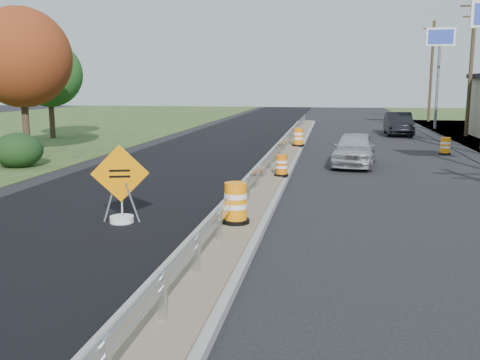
% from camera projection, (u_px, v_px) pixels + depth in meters
% --- Properties ---
extents(ground, '(140.00, 140.00, 0.00)m').
position_uv_depth(ground, '(248.00, 209.00, 15.54)').
color(ground, black).
rests_on(ground, ground).
extents(milled_overlay, '(7.20, 120.00, 0.01)m').
position_uv_depth(milled_overlay, '(190.00, 158.00, 25.97)').
color(milled_overlay, black).
rests_on(milled_overlay, ground).
extents(median, '(1.60, 55.00, 0.23)m').
position_uv_depth(median, '(276.00, 165.00, 23.28)').
color(median, gray).
rests_on(median, ground).
extents(guardrail, '(0.10, 46.15, 0.72)m').
position_uv_depth(guardrail, '(279.00, 148.00, 24.14)').
color(guardrail, silver).
rests_on(guardrail, median).
extents(pylon_sign_north, '(2.20, 0.30, 7.90)m').
position_uv_depth(pylon_sign_north, '(440.00, 46.00, 41.75)').
color(pylon_sign_north, slate).
rests_on(pylon_sign_north, ground).
extents(utility_pole_nmid, '(1.90, 0.26, 9.40)m').
position_uv_depth(utility_pole_nmid, '(471.00, 64.00, 36.04)').
color(utility_pole_nmid, '#473523').
rests_on(utility_pole_nmid, ground).
extents(utility_pole_north, '(1.90, 0.26, 9.40)m').
position_uv_depth(utility_pole_north, '(431.00, 69.00, 50.59)').
color(utility_pole_north, '#473523').
rests_on(utility_pole_north, ground).
extents(hedge_north, '(2.09, 2.09, 1.52)m').
position_uv_depth(hedge_north, '(18.00, 150.00, 23.06)').
color(hedge_north, black).
rests_on(hedge_north, ground).
extents(tree_near_red, '(4.95, 4.95, 7.35)m').
position_uv_depth(tree_near_red, '(21.00, 58.00, 26.54)').
color(tree_near_red, '#473523').
rests_on(tree_near_red, ground).
extents(tree_near_back, '(4.29, 4.29, 6.37)m').
position_uv_depth(tree_near_back, '(49.00, 74.00, 34.92)').
color(tree_near_back, '#473523').
rests_on(tree_near_back, ground).
extents(caution_sign, '(1.44, 0.62, 2.05)m').
position_uv_depth(caution_sign, '(121.00, 203.00, 13.86)').
color(caution_sign, white).
rests_on(caution_sign, ground).
extents(barrel_median_near, '(0.68, 0.68, 1.00)m').
position_uv_depth(barrel_median_near, '(236.00, 204.00, 12.97)').
color(barrel_median_near, black).
rests_on(barrel_median_near, median).
extents(barrel_median_mid, '(0.53, 0.53, 0.78)m').
position_uv_depth(barrel_median_mid, '(282.00, 166.00, 19.70)').
color(barrel_median_mid, black).
rests_on(barrel_median_mid, median).
extents(barrel_median_far, '(0.67, 0.67, 0.98)m').
position_uv_depth(barrel_median_far, '(298.00, 137.00, 29.21)').
color(barrel_median_far, black).
rests_on(barrel_median_far, median).
extents(barrel_shoulder_near, '(0.59, 0.59, 0.87)m').
position_uv_depth(barrel_shoulder_near, '(445.00, 146.00, 27.48)').
color(barrel_shoulder_near, black).
rests_on(barrel_shoulder_near, ground).
extents(car_silver, '(2.25, 4.55, 1.49)m').
position_uv_depth(car_silver, '(355.00, 149.00, 23.58)').
color(car_silver, silver).
rests_on(car_silver, ground).
extents(car_dark_mid, '(1.74, 4.90, 1.61)m').
position_uv_depth(car_dark_mid, '(398.00, 124.00, 37.87)').
color(car_dark_mid, black).
rests_on(car_dark_mid, ground).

